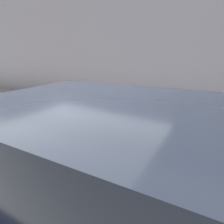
{
  "coord_description": "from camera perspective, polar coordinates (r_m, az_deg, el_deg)",
  "views": [
    {
      "loc": [
        1.73,
        -1.56,
        2.11
      ],
      "look_at": [
        0.16,
        1.08,
        1.12
      ],
      "focal_mm": 28.0,
      "sensor_mm": 36.0,
      "label": 1
    }
  ],
  "objects": [
    {
      "name": "ground_plane",
      "position": [
        3.14,
        -14.01,
        -24.98
      ],
      "size": [
        60.0,
        60.0,
        0.0
      ],
      "primitive_type": "plane",
      "color": "slate"
    },
    {
      "name": "sidewalk",
      "position": [
        4.62,
        5.45,
        -8.64
      ],
      "size": [
        24.0,
        2.8,
        0.11
      ],
      "color": "#BCB7AD",
      "rests_on": "ground_plane"
    },
    {
      "name": "building_facade",
      "position": [
        6.85,
        17.43,
        23.97
      ],
      "size": [
        24.0,
        0.3,
        5.85
      ],
      "color": "gray",
      "rests_on": "ground_plane"
    },
    {
      "name": "parking_meter",
      "position": [
        3.25,
        -0.0,
        -1.06
      ],
      "size": [
        0.19,
        0.14,
        1.45
      ],
      "color": "slate",
      "rests_on": "sidewalk"
    },
    {
      "name": "parked_car_beside_meter",
      "position": [
        1.71,
        19.31,
        -28.5
      ],
      "size": [
        4.98,
        2.17,
        1.76
      ],
      "rotation": [
        0.0,
        0.0,
        0.06
      ],
      "color": "black",
      "rests_on": "ground_plane"
    }
  ]
}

